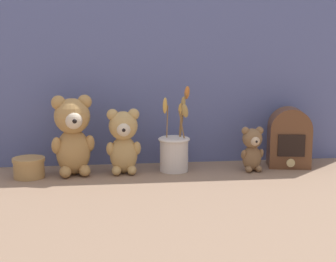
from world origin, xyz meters
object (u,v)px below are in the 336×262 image
object	(u,v)px
teddy_bear_large	(73,134)
flower_vase	(174,150)
teddy_bear_small	(252,148)
teddy_bear_medium	(123,140)
vintage_radio	(289,138)
decorative_tin_tall	(29,168)

from	to	relation	value
teddy_bear_large	flower_vase	xyz separation A→B (m)	(0.37, 0.01, -0.07)
teddy_bear_small	flower_vase	bearing A→B (deg)	172.98
teddy_bear_medium	teddy_bear_small	size ratio (longest dim) A/B	1.43
teddy_bear_large	vintage_radio	size ratio (longest dim) A/B	1.27
flower_vase	teddy_bear_large	bearing A→B (deg)	-178.21
teddy_bear_large	flower_vase	world-z (taller)	flower_vase
teddy_bear_small	teddy_bear_large	bearing A→B (deg)	177.93
teddy_bear_small	decorative_tin_tall	world-z (taller)	teddy_bear_small
teddy_bear_medium	vintage_radio	distance (m)	0.63
vintage_radio	teddy_bear_large	bearing A→B (deg)	-178.06
teddy_bear_medium	flower_vase	xyz separation A→B (m)	(0.19, 0.01, -0.04)
decorative_tin_tall	vintage_radio	bearing A→B (deg)	2.95
decorative_tin_tall	teddy_bear_small	bearing A→B (deg)	-0.08
teddy_bear_medium	flower_vase	size ratio (longest dim) A/B	0.75
teddy_bear_large	vintage_radio	xyz separation A→B (m)	(0.81, 0.03, -0.04)
decorative_tin_tall	flower_vase	bearing A→B (deg)	3.72
teddy_bear_large	flower_vase	distance (m)	0.37
teddy_bear_large	vintage_radio	distance (m)	0.81
teddy_bear_small	decorative_tin_tall	distance (m)	0.80
teddy_bear_large	flower_vase	size ratio (longest dim) A/B	0.92
teddy_bear_small	vintage_radio	bearing A→B (deg)	17.82
teddy_bear_small	vintage_radio	size ratio (longest dim) A/B	0.73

